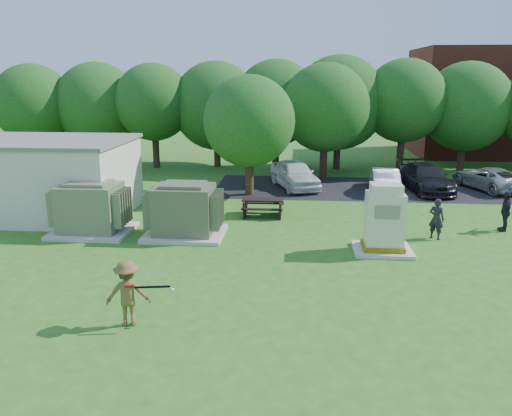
# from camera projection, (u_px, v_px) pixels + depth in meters

# --- Properties ---
(ground) EXTENTS (120.00, 120.00, 0.00)m
(ground) POSITION_uv_depth(u_px,v_px,m) (244.00, 285.00, 14.78)
(ground) COLOR #2D6619
(ground) RESTS_ON ground
(service_building) EXTENTS (10.00, 5.00, 3.20)m
(service_building) POSITION_uv_depth(u_px,v_px,m) (14.00, 178.00, 22.03)
(service_building) COLOR beige
(service_building) RESTS_ON ground
(service_building_roof) EXTENTS (10.20, 5.20, 0.15)m
(service_building_roof) POSITION_uv_depth(u_px,v_px,m) (9.00, 140.00, 21.59)
(service_building_roof) COLOR slate
(service_building_roof) RESTS_ON service_building
(parking_strip) EXTENTS (20.00, 6.00, 0.01)m
(parking_strip) POSITION_uv_depth(u_px,v_px,m) (399.00, 189.00, 27.18)
(parking_strip) COLOR #232326
(parking_strip) RESTS_ON ground
(transformer_left) EXTENTS (3.00, 2.40, 2.07)m
(transformer_left) POSITION_uv_depth(u_px,v_px,m) (91.00, 209.00, 19.41)
(transformer_left) COLOR beige
(transformer_left) RESTS_ON ground
(transformer_right) EXTENTS (3.00, 2.40, 2.07)m
(transformer_right) POSITION_uv_depth(u_px,v_px,m) (184.00, 211.00, 19.09)
(transformer_right) COLOR beige
(transformer_right) RESTS_ON ground
(generator_cabinet) EXTENTS (2.00, 1.64, 2.44)m
(generator_cabinet) POSITION_uv_depth(u_px,v_px,m) (384.00, 223.00, 17.29)
(generator_cabinet) COLOR beige
(generator_cabinet) RESTS_ON ground
(picnic_table) EXTENTS (1.80, 1.35, 0.77)m
(picnic_table) POSITION_uv_depth(u_px,v_px,m) (263.00, 205.00, 21.90)
(picnic_table) COLOR black
(picnic_table) RESTS_ON ground
(batter) EXTENTS (1.19, 0.82, 1.68)m
(batter) POSITION_uv_depth(u_px,v_px,m) (128.00, 293.00, 12.25)
(batter) COLOR brown
(batter) RESTS_ON ground
(person_by_generator) EXTENTS (0.69, 0.64, 1.57)m
(person_by_generator) POSITION_uv_depth(u_px,v_px,m) (436.00, 219.00, 18.76)
(person_by_generator) COLOR black
(person_by_generator) RESTS_ON ground
(person_walking_right) EXTENTS (0.53, 0.99, 1.61)m
(person_walking_right) POSITION_uv_depth(u_px,v_px,m) (505.00, 211.00, 19.72)
(person_walking_right) COLOR black
(person_walking_right) RESTS_ON ground
(car_white) EXTENTS (3.19, 4.78, 1.51)m
(car_white) POSITION_uv_depth(u_px,v_px,m) (295.00, 174.00, 27.37)
(car_white) COLOR white
(car_white) RESTS_ON ground
(car_silver_a) EXTENTS (1.61, 3.94, 1.27)m
(car_silver_a) POSITION_uv_depth(u_px,v_px,m) (384.00, 179.00, 26.58)
(car_silver_a) COLOR silver
(car_silver_a) RESTS_ON ground
(car_dark) EXTENTS (2.56, 5.03, 1.40)m
(car_dark) POSITION_uv_depth(u_px,v_px,m) (425.00, 178.00, 26.67)
(car_dark) COLOR black
(car_dark) RESTS_ON ground
(car_silver_b) EXTENTS (3.39, 4.78, 1.21)m
(car_silver_b) POSITION_uv_depth(u_px,v_px,m) (488.00, 178.00, 27.03)
(car_silver_b) COLOR #B6B5BB
(car_silver_b) RESTS_ON ground
(batting_equipment) EXTENTS (1.13, 0.43, 0.26)m
(batting_equipment) POSITION_uv_depth(u_px,v_px,m) (151.00, 287.00, 12.02)
(batting_equipment) COLOR black
(batting_equipment) RESTS_ON ground
(tree_row) EXTENTS (41.30, 13.30, 7.30)m
(tree_row) POSITION_uv_depth(u_px,v_px,m) (304.00, 106.00, 31.36)
(tree_row) COLOR #47301E
(tree_row) RESTS_ON ground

